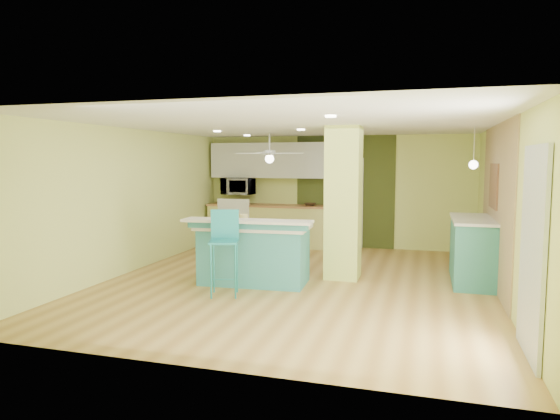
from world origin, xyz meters
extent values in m
cube|color=#A37739|center=(0.00, 0.00, -0.01)|extent=(6.00, 7.00, 0.01)
cube|color=white|center=(0.00, 0.00, 2.50)|extent=(6.00, 7.00, 0.01)
cube|color=#D9E57A|center=(0.00, 3.50, 1.25)|extent=(6.00, 0.01, 2.50)
cube|color=#D9E57A|center=(0.00, -3.50, 1.25)|extent=(6.00, 0.01, 2.50)
cube|color=#D9E57A|center=(-3.00, 0.00, 1.25)|extent=(0.01, 7.00, 2.50)
cube|color=#D9E57A|center=(3.00, 0.00, 1.25)|extent=(0.01, 7.00, 2.50)
cube|color=#967955|center=(2.99, 0.60, 1.25)|extent=(0.02, 3.40, 2.50)
cube|color=#3F491D|center=(0.20, 3.49, 1.25)|extent=(2.20, 0.02, 2.50)
cube|color=white|center=(0.20, 3.46, 1.00)|extent=(0.82, 0.05, 2.00)
cube|color=silver|center=(2.97, -2.30, 1.05)|extent=(0.04, 1.08, 2.10)
cube|color=#CFE068|center=(0.65, 0.50, 1.25)|extent=(0.55, 0.55, 2.50)
cube|color=#D2CF6D|center=(-1.30, 3.20, 0.45)|extent=(3.20, 0.60, 0.90)
cube|color=#A16337|center=(-1.30, 3.20, 0.92)|extent=(3.25, 0.63, 0.04)
cube|color=white|center=(-2.25, 3.20, 0.45)|extent=(0.76, 0.64, 0.90)
cube|color=black|center=(-2.25, 2.87, 0.42)|extent=(0.59, 0.02, 0.50)
cube|color=white|center=(-2.25, 2.90, 0.99)|extent=(0.76, 0.06, 0.18)
cube|color=silver|center=(-1.30, 3.32, 1.95)|extent=(3.20, 0.34, 0.80)
imported|color=silver|center=(-2.25, 3.20, 1.35)|extent=(0.70, 0.48, 0.39)
cylinder|color=silver|center=(-1.10, 2.00, 2.30)|extent=(0.03, 0.03, 0.40)
cylinder|color=silver|center=(-1.10, 2.00, 2.10)|extent=(0.24, 0.24, 0.10)
sphere|color=white|center=(-1.10, 2.00, 1.98)|extent=(0.18, 0.18, 0.18)
cylinder|color=white|center=(2.65, 0.75, 2.19)|extent=(0.01, 0.01, 0.62)
sphere|color=white|center=(2.65, 0.75, 1.88)|extent=(0.14, 0.14, 0.14)
cube|color=brown|center=(2.96, 0.80, 1.55)|extent=(0.03, 0.90, 0.70)
cube|color=teal|center=(-0.65, -0.24, 0.44)|extent=(1.69, 0.92, 0.87)
cube|color=silver|center=(-0.65, -0.24, 0.90)|extent=(1.79, 1.02, 0.05)
cube|color=teal|center=(-0.62, -0.63, 0.98)|extent=(1.86, 0.24, 0.13)
cube|color=silver|center=(-0.62, -0.63, 1.04)|extent=(2.01, 0.52, 0.04)
cylinder|color=teal|center=(-0.92, -1.30, 0.39)|extent=(0.03, 0.03, 0.77)
cylinder|color=teal|center=(-0.60, -1.19, 0.39)|extent=(0.03, 0.03, 0.77)
cylinder|color=teal|center=(-1.03, -0.97, 0.39)|extent=(0.03, 0.03, 0.77)
cylinder|color=teal|center=(-0.70, -0.86, 0.39)|extent=(0.03, 0.03, 0.77)
cube|color=teal|center=(-0.81, -1.08, 0.79)|extent=(0.51, 0.51, 0.03)
cube|color=teal|center=(-0.87, -0.91, 1.02)|extent=(0.40, 0.15, 0.43)
cube|color=teal|center=(2.70, 0.80, 0.50)|extent=(0.64, 1.55, 0.99)
cube|color=silver|center=(2.70, 0.80, 1.02)|extent=(0.68, 1.61, 0.04)
imported|color=#362616|center=(-0.53, 3.18, 0.97)|extent=(0.31, 0.31, 0.06)
cylinder|color=gold|center=(-0.87, -0.12, 1.00)|extent=(0.15, 0.15, 0.16)
camera|label=1|loc=(1.96, -7.63, 1.95)|focal=32.00mm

